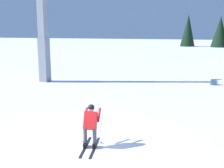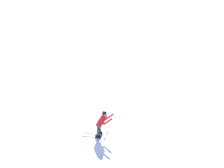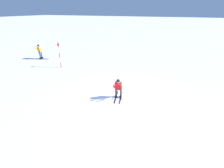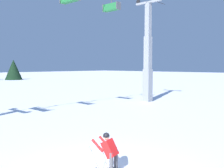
# 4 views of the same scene
# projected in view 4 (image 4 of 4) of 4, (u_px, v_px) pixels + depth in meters

# --- Properties ---
(skier_carving_main) EXTENTS (0.92, 1.73, 1.52)m
(skier_carving_main) POSITION_uv_depth(u_px,v_px,m) (110.00, 151.00, 8.83)
(skier_carving_main) COLOR black
(skier_carving_main) RESTS_ON ground_plane
(lift_tower_far) EXTENTS (0.74, 2.99, 10.39)m
(lift_tower_far) POSITION_uv_depth(u_px,v_px,m) (148.00, 58.00, 26.42)
(lift_tower_far) COLOR gray
(lift_tower_far) RESTS_ON ground_plane
(chairlift_seat_fourth) EXTENTS (0.61, 1.67, 2.02)m
(chairlift_seat_fourth) POSITION_uv_depth(u_px,v_px,m) (111.00, 7.00, 22.21)
(chairlift_seat_fourth) COLOR black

